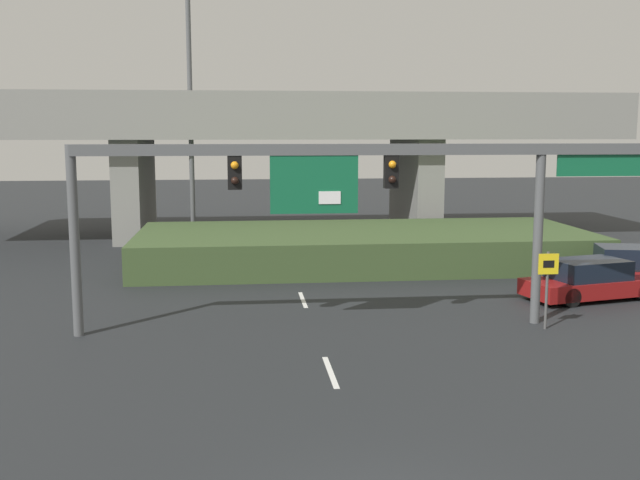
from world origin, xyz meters
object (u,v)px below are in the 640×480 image
(parked_sedan_near_right, at_px, (591,281))
(highway_light_pole_near, at_px, (190,103))
(speed_limit_sign, at_px, (547,279))
(parked_sedan_mid_right, at_px, (636,268))
(signal_gantry, at_px, (357,178))

(parked_sedan_near_right, bearing_deg, highway_light_pole_near, 123.57)
(speed_limit_sign, bearing_deg, parked_sedan_mid_right, 43.46)
(highway_light_pole_near, bearing_deg, parked_sedan_near_right, -43.27)
(signal_gantry, height_order, highway_light_pole_near, highway_light_pole_near)
(speed_limit_sign, distance_m, highway_light_pole_near, 21.22)
(parked_sedan_mid_right, bearing_deg, speed_limit_sign, -123.21)
(highway_light_pole_near, bearing_deg, signal_gantry, -70.98)
(signal_gantry, height_order, speed_limit_sign, signal_gantry)
(highway_light_pole_near, height_order, parked_sedan_near_right, highway_light_pole_near)
(highway_light_pole_near, xyz_separation_m, parked_sedan_near_right, (14.31, -13.47, -6.46))
(signal_gantry, bearing_deg, speed_limit_sign, -7.63)
(speed_limit_sign, relative_size, parked_sedan_mid_right, 0.45)
(signal_gantry, xyz_separation_m, parked_sedan_near_right, (8.65, 2.96, -3.75))
(signal_gantry, height_order, parked_sedan_mid_right, signal_gantry)
(signal_gantry, relative_size, parked_sedan_mid_right, 3.33)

